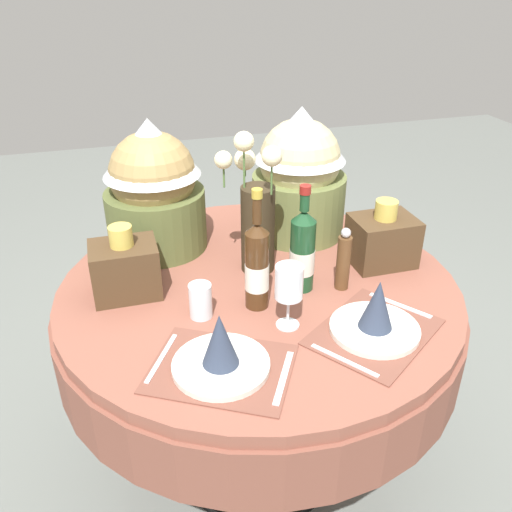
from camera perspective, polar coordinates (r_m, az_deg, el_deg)
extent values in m
plane|color=slate|center=(2.16, 0.24, -20.06)|extent=(8.00, 8.00, 0.00)
cylinder|color=brown|center=(1.68, 0.29, -3.47)|extent=(1.22, 1.22, 0.04)
cylinder|color=brown|center=(1.75, 0.28, -6.66)|extent=(1.25, 1.25, 0.19)
cylinder|color=black|center=(1.90, 0.27, -12.70)|extent=(0.12, 0.12, 0.68)
cylinder|color=black|center=(2.15, 0.24, -19.80)|extent=(0.60, 0.60, 0.03)
cube|color=brown|center=(1.35, -3.69, -11.71)|extent=(0.42, 0.39, 0.00)
cylinder|color=silver|center=(1.35, -3.70, -11.38)|extent=(0.24, 0.24, 0.02)
cone|color=#2D384C|center=(1.30, -3.81, -8.76)|extent=(0.09, 0.09, 0.14)
cube|color=silver|center=(1.39, -9.91, -10.49)|extent=(0.10, 0.17, 0.00)
cube|color=silver|center=(1.32, 2.92, -12.61)|extent=(0.11, 0.17, 0.00)
cube|color=brown|center=(1.50, 12.31, -7.79)|extent=(0.43, 0.41, 0.00)
cylinder|color=silver|center=(1.49, 12.35, -7.49)|extent=(0.24, 0.24, 0.02)
cone|color=#2D384C|center=(1.45, 12.67, -5.00)|extent=(0.09, 0.09, 0.14)
cube|color=silver|center=(1.38, 9.26, -10.76)|extent=(0.12, 0.16, 0.00)
cube|color=silver|center=(1.61, 14.91, -5.03)|extent=(0.12, 0.16, 0.00)
cylinder|color=#332819|center=(1.68, 0.19, 2.82)|extent=(0.11, 0.11, 0.28)
sphere|color=beige|center=(1.60, -3.45, 10.06)|extent=(0.05, 0.05, 0.05)
cylinder|color=#4C7038|center=(1.62, -3.40, 8.35)|extent=(0.01, 0.01, 0.07)
sphere|color=beige|center=(1.53, 1.68, 10.46)|extent=(0.06, 0.06, 0.06)
cylinder|color=#4C7038|center=(1.56, 1.65, 8.11)|extent=(0.01, 0.01, 0.10)
sphere|color=beige|center=(1.58, -1.29, 11.95)|extent=(0.06, 0.06, 0.06)
cylinder|color=#4C7038|center=(1.60, -1.26, 9.21)|extent=(0.01, 0.01, 0.12)
sphere|color=beige|center=(1.69, -1.17, 10.12)|extent=(0.07, 0.07, 0.07)
cylinder|color=#4C7038|center=(1.71, -1.16, 8.88)|extent=(0.01, 0.01, 0.03)
cylinder|color=#194223|center=(1.60, 4.88, 0.06)|extent=(0.07, 0.07, 0.22)
cylinder|color=silver|center=(1.61, 4.85, -0.49)|extent=(0.08, 0.08, 0.08)
cone|color=#194223|center=(1.54, 5.08, 4.22)|extent=(0.07, 0.07, 0.03)
cylinder|color=#194223|center=(1.52, 5.17, 6.08)|extent=(0.03, 0.03, 0.08)
cylinder|color=maroon|center=(1.51, 5.21, 6.97)|extent=(0.03, 0.03, 0.02)
cylinder|color=#422814|center=(1.51, 0.10, -1.54)|extent=(0.07, 0.07, 0.23)
cylinder|color=silver|center=(1.52, 0.10, -2.14)|extent=(0.07, 0.07, 0.08)
cone|color=#422814|center=(1.45, 0.11, 2.94)|extent=(0.07, 0.07, 0.03)
cylinder|color=#422814|center=(1.42, 0.11, 5.24)|extent=(0.03, 0.03, 0.10)
cylinder|color=#B29933|center=(1.40, 0.11, 6.59)|extent=(0.03, 0.03, 0.02)
cylinder|color=silver|center=(1.49, 3.34, -7.21)|extent=(0.06, 0.06, 0.00)
cylinder|color=silver|center=(1.47, 3.39, -5.76)|extent=(0.01, 0.01, 0.09)
cylinder|color=silver|center=(1.42, 3.50, -2.76)|extent=(0.07, 0.07, 0.09)
cylinder|color=silver|center=(1.51, -5.86, -4.69)|extent=(0.06, 0.06, 0.10)
cylinder|color=brown|center=(1.63, 9.16, -0.73)|extent=(0.04, 0.04, 0.17)
sphere|color=#B7B7BC|center=(1.58, 9.44, 2.42)|extent=(0.03, 0.03, 0.03)
cylinder|color=#566033|center=(1.87, -10.39, 3.85)|extent=(0.33, 0.33, 0.20)
sphere|color=#9E7F4C|center=(1.81, -10.84, 8.42)|extent=(0.28, 0.28, 0.28)
cone|color=silver|center=(1.78, -11.11, 11.18)|extent=(0.32, 0.32, 0.18)
cylinder|color=olive|center=(1.94, 4.45, 5.44)|extent=(0.33, 0.33, 0.22)
sphere|color=#C6B784|center=(1.88, 4.65, 10.07)|extent=(0.28, 0.28, 0.28)
cone|color=silver|center=(1.86, 4.76, 12.70)|extent=(0.31, 0.31, 0.18)
cube|color=#47331E|center=(1.63, -13.58, -1.41)|extent=(0.19, 0.15, 0.16)
cylinder|color=gold|center=(1.58, -14.04, 2.03)|extent=(0.07, 0.07, 0.06)
cube|color=#47331E|center=(1.79, 13.14, 1.58)|extent=(0.20, 0.16, 0.16)
cylinder|color=gold|center=(1.75, 13.53, 4.75)|extent=(0.07, 0.07, 0.06)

